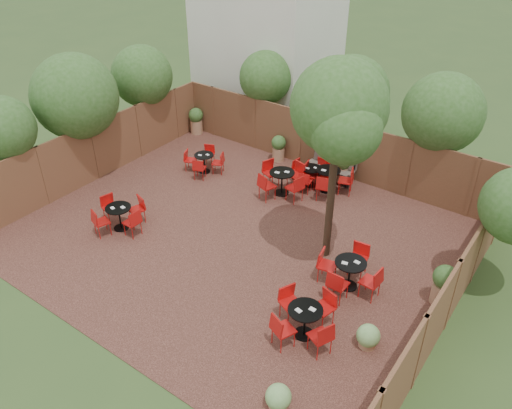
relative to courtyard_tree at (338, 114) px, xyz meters
The scene contains 13 objects.
ground 4.89m from the courtyard_tree, 161.80° to the right, with size 80.00×80.00×0.00m, color #354F23.
courtyard_paving 4.88m from the courtyard_tree, 161.80° to the right, with size 12.00×10.00×0.02m, color #321A14.
fence_back 5.79m from the courtyard_tree, 120.19° to the left, with size 12.00×0.08×2.00m, color #4F321D.
fence_left 9.05m from the courtyard_tree, behind, with size 0.08×10.00×2.00m, color #4F321D.
fence_right 4.83m from the courtyard_tree, 12.71° to the right, with size 0.08×10.00×2.00m, color #4F321D.
neighbour_building 10.00m from the courtyard_tree, 133.96° to the left, with size 5.00×4.00×8.00m, color silver.
overhang_foliage 5.27m from the courtyard_tree, 155.19° to the left, with size 15.39×10.51×2.77m.
courtyard_tree is the anchor object (origin of this frame).
park_bench_left 5.63m from the courtyard_tree, 116.91° to the left, with size 1.63×0.69×0.98m.
park_bench_right 5.60m from the courtyard_tree, 116.01° to the left, with size 1.60×0.65×0.97m.
bistro_tables 4.19m from the courtyard_tree, 169.28° to the left, with size 8.38×7.53×0.92m.
planters 5.10m from the courtyard_tree, 131.73° to the left, with size 11.89×4.50×1.09m.
low_shrubs 6.18m from the courtyard_tree, 59.52° to the right, with size 1.95×3.16×0.66m.
Camera 1 is at (7.46, -9.46, 8.91)m, focal length 36.30 mm.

